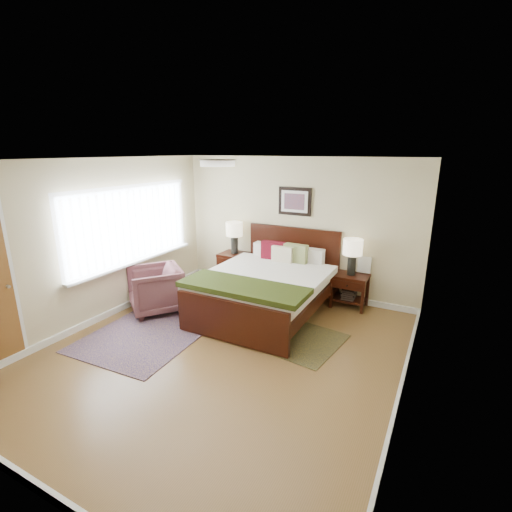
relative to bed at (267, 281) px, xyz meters
name	(u,v)px	position (x,y,z in m)	size (l,w,h in m)	color
floor	(223,351)	(0.02, -1.37, -0.57)	(5.00, 5.00, 0.00)	brown
back_wall	(295,227)	(0.02, 1.13, 0.68)	(4.50, 0.04, 2.50)	beige
front_wall	(18,358)	(0.02, -3.87, 0.68)	(4.50, 0.04, 2.50)	beige
left_wall	(96,242)	(-2.23, -1.37, 0.68)	(0.04, 5.00, 2.50)	beige
right_wall	(413,294)	(2.27, -1.37, 0.68)	(0.04, 5.00, 2.50)	beige
ceiling	(217,159)	(0.02, -1.37, 1.93)	(4.50, 5.00, 0.02)	white
window	(133,226)	(-2.18, -0.67, 0.81)	(0.11, 2.72, 1.32)	silver
ceil_fixture	(218,163)	(0.02, -1.37, 1.90)	(0.44, 0.44, 0.08)	white
bed	(267,281)	(0.00, 0.00, 0.00)	(1.88, 2.29, 1.23)	black
wall_art	(295,201)	(0.00, 1.10, 1.15)	(0.62, 0.05, 0.50)	black
nightstand_left	(234,260)	(-1.15, 0.88, -0.04)	(0.55, 0.50, 0.66)	black
nightstand_right	(350,287)	(1.14, 0.89, -0.21)	(0.58, 0.44, 0.58)	black
lamp_left	(234,232)	(-1.15, 0.90, 0.51)	(0.32, 0.32, 0.61)	black
lamp_right	(353,251)	(1.14, 0.90, 0.43)	(0.32, 0.32, 0.61)	black
armchair	(156,289)	(-1.68, -0.77, -0.19)	(0.81, 0.83, 0.76)	brown
rug_persian	(154,330)	(-1.23, -1.35, -0.56)	(1.51, 2.13, 0.01)	#120E47
rug_navy	(310,344)	(0.99, -0.64, -0.56)	(0.74, 1.11, 0.01)	black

